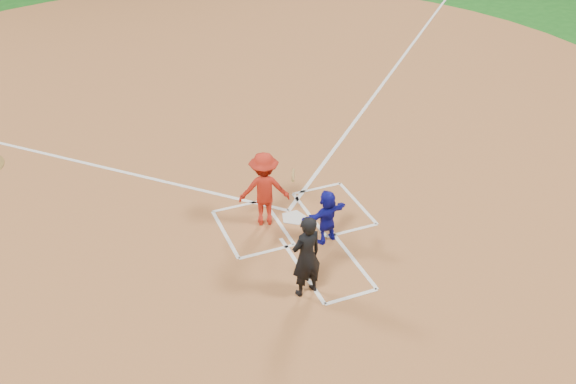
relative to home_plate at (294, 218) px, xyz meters
name	(u,v)px	position (x,y,z in m)	size (l,w,h in m)	color
ground	(294,218)	(0.00, 0.00, -0.02)	(120.00, 120.00, 0.00)	#155417
home_plate_dirt	(215,111)	(0.00, 6.00, -0.01)	(28.00, 28.00, 0.01)	#995C32
home_plate	(294,218)	(0.00, 0.00, 0.00)	(0.60, 0.60, 0.02)	silver
catcher	(327,216)	(0.31, -1.01, 0.59)	(1.11, 0.35, 1.20)	#13159D
umpire	(306,256)	(-0.74, -2.35, 0.84)	(0.62, 0.41, 1.70)	black
chalk_markings	(222,120)	(0.00, 5.29, -0.01)	(28.35, 17.32, 0.01)	white
batter_at_plate	(264,189)	(-0.64, 0.10, 0.84)	(1.41, 1.00, 1.69)	red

